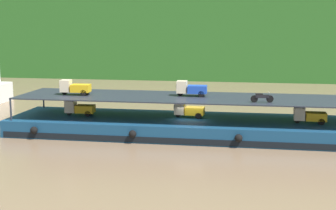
# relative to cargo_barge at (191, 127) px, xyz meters

# --- Properties ---
(ground_plane) EXTENTS (400.00, 400.00, 0.00)m
(ground_plane) POSITION_rel_cargo_barge_xyz_m (0.00, 0.02, -0.75)
(ground_plane) COLOR #7F664C
(cargo_barge) EXTENTS (33.01, 8.37, 1.50)m
(cargo_barge) POSITION_rel_cargo_barge_xyz_m (0.00, 0.00, 0.00)
(cargo_barge) COLOR navy
(cargo_barge) RESTS_ON ground
(cargo_rack) EXTENTS (31.41, 7.05, 2.00)m
(cargo_rack) POSITION_rel_cargo_barge_xyz_m (0.00, 0.02, 2.69)
(cargo_rack) COLOR #232833
(cargo_rack) RESTS_ON cargo_barge
(mini_truck_lower_stern) EXTENTS (2.78, 1.27, 1.38)m
(mini_truck_lower_stern) POSITION_rel_cargo_barge_xyz_m (-10.48, -0.11, 1.44)
(mini_truck_lower_stern) COLOR gold
(mini_truck_lower_stern) RESTS_ON cargo_barge
(mini_truck_lower_aft) EXTENTS (2.77, 1.25, 1.38)m
(mini_truck_lower_aft) POSITION_rel_cargo_barge_xyz_m (-0.26, 0.61, 1.44)
(mini_truck_lower_aft) COLOR gold
(mini_truck_lower_aft) RESTS_ON cargo_barge
(mini_truck_lower_mid) EXTENTS (2.75, 1.22, 1.38)m
(mini_truck_lower_mid) POSITION_rel_cargo_barge_xyz_m (10.29, -0.33, 1.44)
(mini_truck_lower_mid) COLOR gold
(mini_truck_lower_mid) RESTS_ON cargo_barge
(mini_truck_upper_stern) EXTENTS (2.79, 1.29, 1.38)m
(mini_truck_upper_stern) POSITION_rel_cargo_barge_xyz_m (-10.69, -0.56, 3.44)
(mini_truck_upper_stern) COLOR gold
(mini_truck_upper_stern) RESTS_ON cargo_rack
(mini_truck_upper_mid) EXTENTS (2.77, 1.24, 1.38)m
(mini_truck_upper_mid) POSITION_rel_cargo_barge_xyz_m (-0.04, 0.48, 3.44)
(mini_truck_upper_mid) COLOR #1E47B7
(mini_truck_upper_mid) RESTS_ON cargo_rack
(motorcycle_upper_port) EXTENTS (1.90, 0.55, 0.87)m
(motorcycle_upper_port) POSITION_rel_cargo_barge_xyz_m (6.20, -2.10, 3.18)
(motorcycle_upper_port) COLOR black
(motorcycle_upper_port) RESTS_ON cargo_rack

